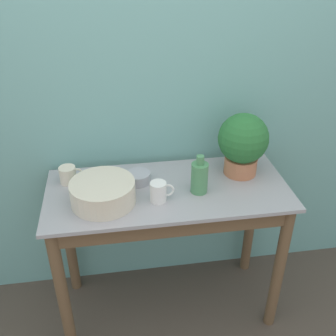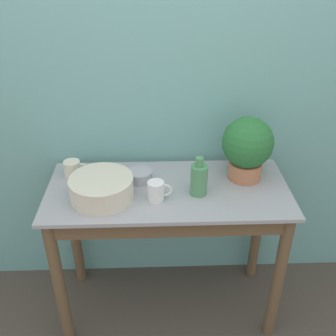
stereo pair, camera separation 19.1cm
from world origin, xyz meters
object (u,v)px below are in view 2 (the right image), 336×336
bottle_tall (199,179)px  bowl_small_steel (140,176)px  potted_plant (247,146)px  mug_cream (73,169)px  mug_white (156,191)px  bowl_wash_large (102,188)px

bottle_tall → bowl_small_steel: size_ratio=1.64×
potted_plant → bowl_small_steel: size_ratio=2.74×
mug_cream → mug_white: size_ratio=1.03×
mug_white → mug_cream: bearing=152.2°
bowl_wash_large → mug_white: 0.26m
bottle_tall → mug_white: bottle_tall is taller
bottle_tall → bowl_small_steel: bottle_tall is taller
mug_cream → bowl_wash_large: bearing=-49.4°
potted_plant → bowl_small_steel: potted_plant is taller
potted_plant → bottle_tall: potted_plant is taller
mug_cream → bowl_small_steel: 0.36m
bottle_tall → mug_cream: (-0.64, 0.18, -0.04)m
bowl_wash_large → bowl_small_steel: 0.24m
bowl_small_steel → bottle_tall: bearing=-24.1°
bowl_wash_large → mug_white: bearing=-6.0°
mug_cream → bowl_small_steel: bearing=-8.8°
potted_plant → mug_cream: size_ratio=2.78×
mug_white → bowl_small_steel: (-0.08, 0.18, -0.02)m
bowl_wash_large → mug_white: (0.26, -0.03, -0.00)m
bowl_wash_large → mug_white: size_ratio=2.63×
mug_white → potted_plant: bearing=22.0°
mug_white → bowl_wash_large: bearing=174.0°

